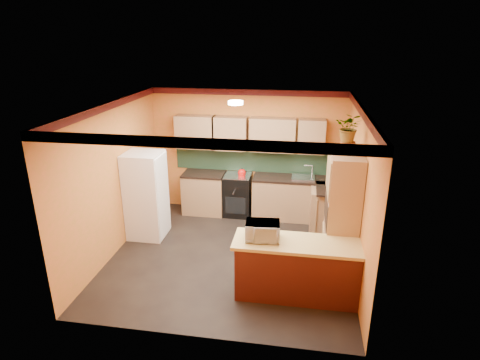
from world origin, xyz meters
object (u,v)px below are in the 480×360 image
pantry (341,216)px  base_cabinets_back (266,197)px  breakfast_bar (297,271)px  microwave (262,231)px  fridge (146,195)px  stove (238,195)px

pantry → base_cabinets_back: bearing=123.9°
base_cabinets_back → pantry: (1.39, -2.07, 0.61)m
breakfast_bar → microwave: microwave is taller
fridge → breakfast_bar: size_ratio=0.94×
stove → breakfast_bar: (1.37, -2.80, -0.02)m
fridge → stove: bearing=38.7°
base_cabinets_back → fridge: bearing=-150.2°
stove → breakfast_bar: stove is taller
stove → microwave: bearing=-73.3°
stove → breakfast_bar: size_ratio=0.51×
fridge → breakfast_bar: 3.35m
fridge → microwave: fridge is taller
fridge → microwave: bearing=-32.4°
stove → microwave: (0.84, -2.80, 0.61)m
stove → breakfast_bar: 3.11m
breakfast_bar → base_cabinets_back: bearing=104.8°
base_cabinets_back → fridge: 2.58m
pantry → breakfast_bar: bearing=-132.1°
base_cabinets_back → pantry: pantry is taller
base_cabinets_back → breakfast_bar: size_ratio=2.03×
fridge → microwave: size_ratio=3.43×
base_cabinets_back → pantry: 2.57m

